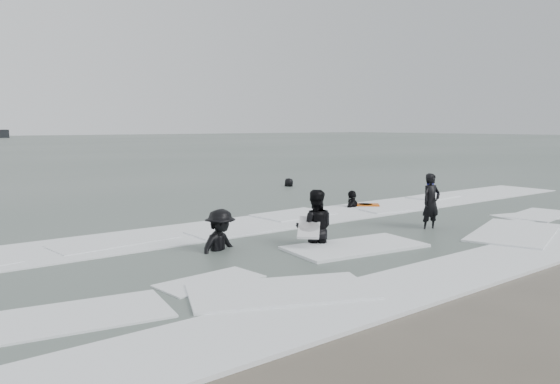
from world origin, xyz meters
TOP-DOWN VIEW (x-y plane):
  - ground at (0.00, 0.00)m, footprint 320.00×320.00m
  - surfer_centre at (3.36, 2.51)m, footprint 0.65×0.47m
  - surfer_wading at (-0.46, 3.00)m, footprint 1.20×1.16m
  - surfer_breaker at (-2.65, 3.78)m, footprint 1.36×1.04m
  - surfer_right_near at (4.53, 6.73)m, footprint 1.15×0.78m
  - surfer_right_far at (6.86, 13.28)m, footprint 0.93×0.82m
  - surf_foam at (0.00, 3.70)m, footprint 30.03×9.06m
  - bodyboards at (2.59, 4.03)m, footprint 6.91×4.84m

SIDE VIEW (x-z plane):
  - ground at x=0.00m, z-range 0.00..0.00m
  - surfer_centre at x=3.36m, z-range -0.81..0.81m
  - surfer_wading at x=-0.46m, z-range -0.97..0.97m
  - surfer_breaker at x=-2.65m, z-range -0.94..0.94m
  - surfer_right_near at x=4.53m, z-range -0.90..0.90m
  - surfer_right_far at x=6.86m, z-range -0.80..0.80m
  - surf_foam at x=0.00m, z-range 0.00..0.08m
  - bodyboards at x=2.59m, z-range -0.13..1.12m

